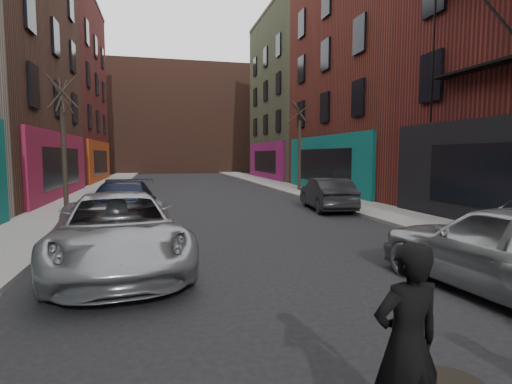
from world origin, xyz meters
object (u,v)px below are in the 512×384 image
parked_right_far (512,249)px  parked_left_far (118,231)px  tree_left_far (63,129)px  skateboarder (407,344)px  parked_left_end (122,204)px  parked_right_end (327,194)px  tree_right_far (300,136)px

parked_right_far → parked_left_far: bearing=-34.1°
tree_left_far → skateboarder: bearing=-69.8°
parked_left_end → parked_right_end: size_ratio=1.21×
tree_left_far → parked_left_far: tree_left_far is taller
tree_left_far → parked_left_far: bearing=-72.4°
tree_right_far → parked_left_far: bearing=-121.8°
tree_left_far → parked_left_far: size_ratio=1.17×
parked_left_far → parked_right_far: bearing=-34.2°
parked_right_far → parked_right_end: parked_right_far is taller
parked_right_far → skateboarder: skateboarder is taller
parked_left_far → parked_right_far: parked_right_far is taller
parked_left_end → skateboarder: bearing=-72.4°
parked_left_far → parked_right_far: 7.28m
parked_left_far → parked_left_end: size_ratio=1.10×
parked_right_far → skateboarder: 4.61m
parked_left_far → tree_right_far: bearing=51.6°
tree_right_far → skateboarder: tree_right_far is taller
parked_right_end → parked_left_end: bearing=22.2°
tree_left_far → parked_left_far: (2.95, -9.27, -2.61)m
parked_right_far → skateboarder: bearing=28.8°
parked_left_end → parked_right_far: (6.80, -8.32, 0.07)m
tree_right_far → parked_right_far: tree_right_far is taller
parked_left_far → skateboarder: bearing=-72.6°
parked_left_end → skateboarder: size_ratio=3.16×
tree_left_far → parked_left_end: size_ratio=1.28×
skateboarder → tree_left_far: bearing=-72.4°
parked_left_far → parked_right_end: 10.52m
parked_right_far → tree_left_far: bearing=-59.9°
parked_left_far → parked_right_far: (6.45, -3.37, 0.03)m
parked_left_far → parked_right_far: size_ratio=1.18×
parked_left_far → parked_right_end: size_ratio=1.33×
tree_right_far → parked_left_far: 18.17m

